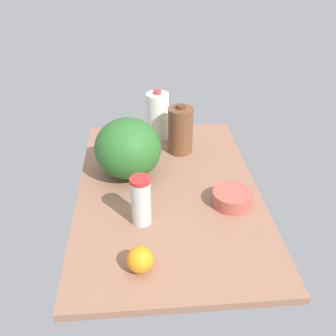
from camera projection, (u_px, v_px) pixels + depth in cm
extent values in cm
cube|color=#91644D|center=(168.00, 191.00, 160.28)|extent=(120.00, 76.00, 3.00)
cylinder|color=white|center=(158.00, 116.00, 192.30)|extent=(11.55, 11.55, 24.11)
cylinder|color=red|center=(157.00, 92.00, 185.33)|extent=(4.04, 4.04, 1.80)
cylinder|color=silver|center=(141.00, 202.00, 136.16)|extent=(7.34, 7.34, 18.16)
cylinder|color=red|center=(140.00, 180.00, 130.90)|extent=(7.56, 7.56, 1.40)
cylinder|color=#AF5446|center=(232.00, 198.00, 148.66)|extent=(15.79, 15.79, 5.79)
ellipsoid|color=#2A6528|center=(128.00, 148.00, 161.53)|extent=(28.89, 28.89, 26.32)
cylinder|color=brown|center=(180.00, 130.00, 180.14)|extent=(12.09, 12.09, 22.67)
cylinder|color=#59331E|center=(181.00, 107.00, 173.56)|extent=(4.23, 4.23, 1.80)
sphere|color=yellow|center=(117.00, 141.00, 187.88)|extent=(6.43, 6.43, 6.43)
sphere|color=orange|center=(140.00, 259.00, 118.87)|extent=(8.77, 8.77, 8.77)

